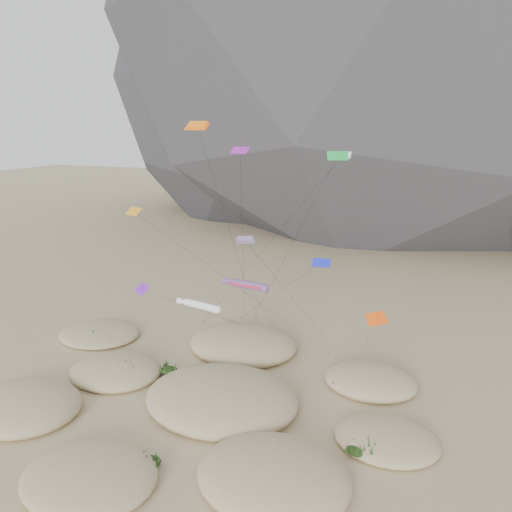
% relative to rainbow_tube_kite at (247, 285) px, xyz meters
% --- Properties ---
extents(ground, '(500.00, 500.00, 0.00)m').
position_rel_rainbow_tube_kite_xyz_m(ground, '(-1.04, -11.26, -11.40)').
color(ground, '#CCB789').
rests_on(ground, ground).
extents(dunes, '(52.69, 40.10, 3.55)m').
position_rel_rainbow_tube_kite_xyz_m(dunes, '(-2.49, -7.41, -10.72)').
color(dunes, '#CCB789').
rests_on(dunes, ground).
extents(dune_grass, '(41.08, 28.33, 1.49)m').
position_rel_rainbow_tube_kite_xyz_m(dune_grass, '(-2.43, -7.46, -10.57)').
color(dune_grass, black).
rests_on(dune_grass, ground).
extents(kite_stakes, '(24.73, 7.18, 0.30)m').
position_rel_rainbow_tube_kite_xyz_m(kite_stakes, '(0.71, 12.21, -11.25)').
color(kite_stakes, '#3F2D1E').
rests_on(kite_stakes, ground).
extents(rainbow_tube_kite, '(6.94, 13.61, 12.21)m').
position_rel_rainbow_tube_kite_xyz_m(rainbow_tube_kite, '(0.00, 0.00, 0.00)').
color(rainbow_tube_kite, red).
rests_on(rainbow_tube_kite, ground).
extents(white_tube_kite, '(7.16, 15.26, 9.30)m').
position_rel_rainbow_tube_kite_xyz_m(white_tube_kite, '(-5.56, -1.41, -2.83)').
color(white_tube_kite, white).
rests_on(white_tube_kite, ground).
extents(orange_parafoil, '(4.28, 13.17, 29.95)m').
position_rel_rainbow_tube_kite_xyz_m(orange_parafoil, '(-5.59, -0.41, 17.67)').
color(orange_parafoil, orange).
rests_on(orange_parafoil, ground).
extents(multi_parafoil, '(7.00, 16.18, 17.81)m').
position_rel_rainbow_tube_kite_xyz_m(multi_parafoil, '(0.98, -2.12, 5.72)').
color(multi_parafoil, red).
rests_on(multi_parafoil, ground).
extents(delta_kites, '(30.80, 20.13, 27.04)m').
position_rel_rainbow_tube_kite_xyz_m(delta_kites, '(1.51, -0.42, 6.10)').
color(delta_kites, orange).
rests_on(delta_kites, ground).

